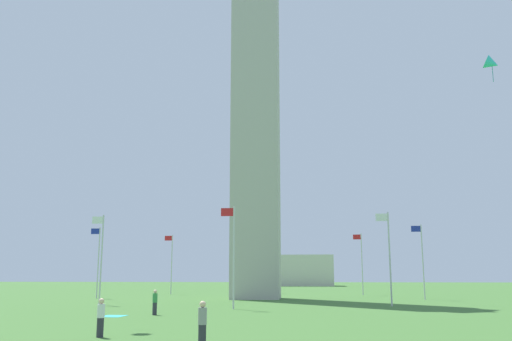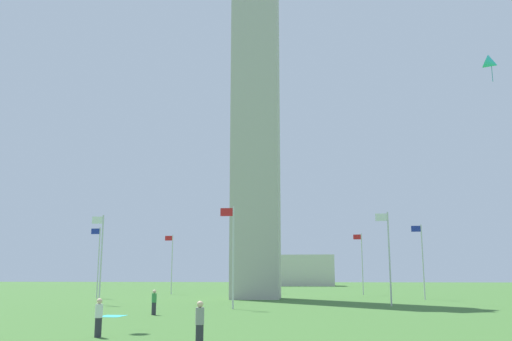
# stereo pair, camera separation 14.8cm
# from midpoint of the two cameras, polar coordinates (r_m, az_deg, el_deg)

# --- Properties ---
(ground_plane) EXTENTS (260.00, 260.00, 0.00)m
(ground_plane) POSITION_cam_midpoint_polar(r_m,az_deg,el_deg) (60.97, -0.07, -13.24)
(ground_plane) COLOR #3D6B2D
(obelisk_monument) EXTENTS (5.22, 5.22, 47.45)m
(obelisk_monument) POSITION_cam_midpoint_polar(r_m,az_deg,el_deg) (64.46, -0.07, 8.34)
(obelisk_monument) COLOR #B7B2A8
(obelisk_monument) RESTS_ON ground
(flagpole_n) EXTENTS (1.12, 0.14, 7.92)m
(flagpole_n) POSITION_cam_midpoint_polar(r_m,az_deg,el_deg) (65.21, -16.21, -8.84)
(flagpole_n) COLOR silver
(flagpole_n) RESTS_ON ground
(flagpole_ne) EXTENTS (1.12, 0.14, 7.92)m
(flagpole_ne) POSITION_cam_midpoint_polar(r_m,az_deg,el_deg) (51.48, -15.94, -8.45)
(flagpole_ne) COLOR silver
(flagpole_ne) RESTS_ON ground
(flagpole_e) EXTENTS (1.12, 0.14, 7.92)m
(flagpole_e) POSITION_cam_midpoint_polar(r_m,az_deg,el_deg) (43.14, -2.51, -8.47)
(flagpole_e) COLOR silver
(flagpole_e) RESTS_ON ground
(flagpole_se) EXTENTS (1.12, 0.14, 7.92)m
(flagpole_se) POSITION_cam_midpoint_polar(r_m,az_deg,el_deg) (48.42, 13.60, -8.44)
(flagpole_se) COLOR silver
(flagpole_se) RESTS_ON ground
(flagpole_s) EXTENTS (1.12, 0.14, 7.92)m
(flagpole_s) POSITION_cam_midpoint_polar(r_m,az_deg,el_deg) (61.80, 16.86, -8.72)
(flagpole_s) COLOR silver
(flagpole_s) RESTS_ON ground
(flagpole_sw) EXTENTS (1.12, 0.14, 7.92)m
(flagpole_sw) POSITION_cam_midpoint_polar(r_m,az_deg,el_deg) (73.63, 10.88, -9.24)
(flagpole_sw) COLOR silver
(flagpole_sw) RESTS_ON ground
(flagpole_w) EXTENTS (1.12, 0.14, 7.92)m
(flagpole_w) POSITION_cam_midpoint_polar(r_m,az_deg,el_deg) (78.81, 1.18, -9.52)
(flagpole_w) COLOR silver
(flagpole_w) RESTS_ON ground
(flagpole_nw) EXTENTS (1.12, 0.14, 7.92)m
(flagpole_nw) POSITION_cam_midpoint_polar(r_m,az_deg,el_deg) (75.67, -8.89, -9.34)
(flagpole_nw) COLOR silver
(flagpole_nw) RESTS_ON ground
(person_green_shirt) EXTENTS (0.32, 0.32, 1.62)m
(person_green_shirt) POSITION_cam_midpoint_polar(r_m,az_deg,el_deg) (37.46, -10.61, -13.37)
(person_green_shirt) COLOR #2D2D38
(person_green_shirt) RESTS_ON ground
(person_gray_shirt) EXTENTS (0.32, 0.32, 1.65)m
(person_gray_shirt) POSITION_cam_midpoint_polar(r_m,az_deg,el_deg) (20.94, -5.83, -15.65)
(person_gray_shirt) COLOR #2D2D38
(person_gray_shirt) RESTS_ON ground
(person_white_shirt) EXTENTS (0.32, 0.32, 1.61)m
(person_white_shirt) POSITION_cam_midpoint_polar(r_m,az_deg,el_deg) (24.95, -16.06, -14.55)
(person_white_shirt) COLOR #2D2D38
(person_white_shirt) RESTS_ON ground
(kite_cyan_delta) EXTENTS (1.37, 1.18, 1.99)m
(kite_cyan_delta) POSITION_cam_midpoint_polar(r_m,az_deg,el_deg) (42.54, 23.29, 10.21)
(kite_cyan_delta) COLOR #33C6D1
(distant_building) EXTENTS (21.69, 10.93, 6.98)m
(distant_building) POSITION_cam_midpoint_polar(r_m,az_deg,el_deg) (129.86, 3.12, -10.38)
(distant_building) COLOR beige
(distant_building) RESTS_ON ground
(picnic_blanket_near_first_person) EXTENTS (1.48, 1.86, 0.01)m
(picnic_blanket_near_first_person) POSITION_cam_midpoint_polar(r_m,az_deg,el_deg) (37.08, -14.81, -14.47)
(picnic_blanket_near_first_person) COLOR #33C6D1
(picnic_blanket_near_first_person) RESTS_ON ground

